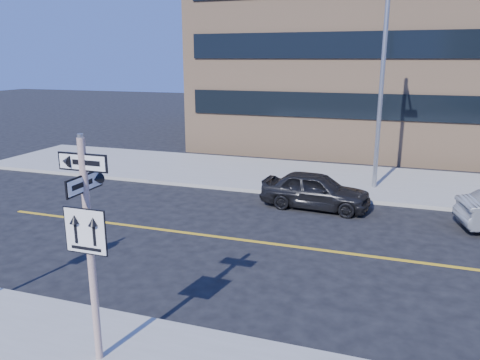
% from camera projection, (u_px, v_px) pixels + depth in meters
% --- Properties ---
extents(ground, '(120.00, 120.00, 0.00)m').
position_uv_depth(ground, '(165.00, 299.00, 10.74)').
color(ground, black).
rests_on(ground, ground).
extents(sign_pole, '(0.92, 0.92, 4.06)m').
position_uv_depth(sign_pole, '(89.00, 239.00, 7.82)').
color(sign_pole, white).
rests_on(sign_pole, near_sidewalk).
extents(parked_car_a, '(1.90, 4.08, 1.35)m').
position_uv_depth(parked_car_a, '(315.00, 190.00, 17.13)').
color(parked_car_a, black).
rests_on(parked_car_a, ground).
extents(streetlight_a, '(0.55, 2.25, 8.00)m').
position_uv_depth(streetlight_a, '(382.00, 74.00, 18.14)').
color(streetlight_a, gray).
rests_on(streetlight_a, far_sidewalk).
extents(building_brick, '(18.00, 18.00, 18.00)m').
position_uv_depth(building_brick, '(365.00, 1.00, 30.74)').
color(building_brick, tan).
rests_on(building_brick, ground).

